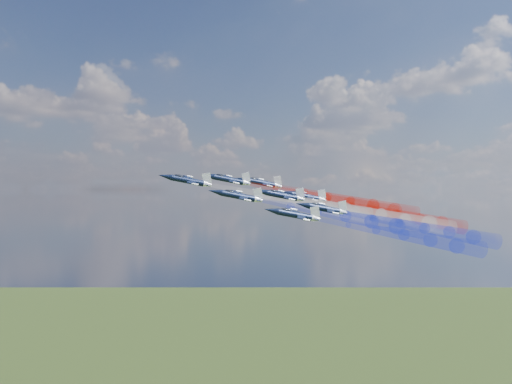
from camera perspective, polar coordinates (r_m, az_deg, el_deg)
jet_lead at (r=151.51m, az=-6.09°, el=1.02°), size 16.56×15.34×7.77m
trail_lead at (r=157.46m, az=3.31°, el=-0.78°), size 39.34×21.56×12.65m
jet_inner_left at (r=145.27m, az=-1.60°, el=-0.35°), size 16.56×15.34×7.77m
trail_inner_left at (r=153.34m, az=7.92°, el=-2.15°), size 39.34×21.56×12.65m
jet_inner_right at (r=162.13m, az=-2.47°, el=1.11°), size 16.56×15.34×7.77m
trail_inner_right at (r=169.49m, az=6.15°, el=-0.58°), size 39.34×21.56×12.65m
jet_outer_left at (r=139.24m, az=3.46°, el=-2.03°), size 16.56×15.34×7.77m
trail_outer_left at (r=149.59m, az=12.99°, el=-3.74°), size 39.34×21.56×12.65m
jet_center_third at (r=154.83m, az=2.30°, el=-0.31°), size 16.56×15.34×7.77m
trail_center_third at (r=164.38m, az=11.01°, el=-1.98°), size 39.34×21.56×12.65m
jet_outer_right at (r=172.95m, az=0.47°, el=0.82°), size 16.56×15.34×7.77m
trail_outer_right at (r=181.44m, az=8.42°, el=-0.75°), size 39.34×21.56×12.65m
jet_rear_left at (r=150.42m, az=6.04°, el=-1.48°), size 16.56×15.34×7.77m
trail_rear_left at (r=161.62m, az=14.71°, el=-3.10°), size 39.34×21.56×12.65m
jet_rear_right at (r=165.91m, az=4.36°, el=-0.39°), size 16.56×15.34×7.77m
trail_rear_right at (r=176.18m, az=12.39°, el=-1.95°), size 39.34×21.56×12.65m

